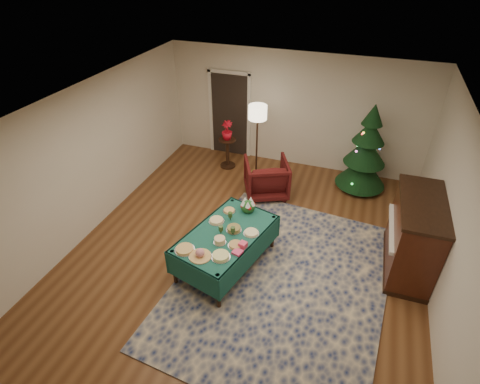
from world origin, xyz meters
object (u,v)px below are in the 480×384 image
(potted_plant, at_px, (227,134))
(christmas_tree, at_px, (366,152))
(floor_lamp, at_px, (258,117))
(side_table, at_px, (228,153))
(gift_box, at_px, (243,245))
(buffet_table, at_px, (226,239))
(armchair, at_px, (266,176))
(piano, at_px, (413,237))

(potted_plant, bearing_deg, christmas_tree, 1.94)
(potted_plant, bearing_deg, floor_lamp, -6.77)
(side_table, bearing_deg, gift_box, -65.31)
(gift_box, height_order, christmas_tree, christmas_tree)
(buffet_table, relative_size, side_table, 2.71)
(armchair, relative_size, potted_plant, 1.99)
(potted_plant, distance_m, christmas_tree, 3.13)
(christmas_tree, bearing_deg, gift_box, -114.47)
(floor_lamp, xyz_separation_m, potted_plant, (-0.76, 0.09, -0.58))
(armchair, height_order, side_table, armchair)
(buffet_table, xyz_separation_m, armchair, (0.04, 2.29, -0.11))
(buffet_table, relative_size, christmas_tree, 1.02)
(christmas_tree, relative_size, piano, 1.25)
(buffet_table, relative_size, armchair, 2.21)
(floor_lamp, relative_size, potted_plant, 3.74)
(buffet_table, distance_m, christmas_tree, 3.80)
(floor_lamp, distance_m, potted_plant, 0.96)
(christmas_tree, bearing_deg, buffet_table, -121.03)
(buffet_table, relative_size, potted_plant, 4.40)
(side_table, bearing_deg, potted_plant, 0.00)
(gift_box, relative_size, piano, 0.07)
(piano, bearing_deg, side_table, 151.73)
(gift_box, height_order, potted_plant, potted_plant)
(armchair, bearing_deg, buffet_table, 64.02)
(gift_box, relative_size, floor_lamp, 0.07)
(buffet_table, bearing_deg, christmas_tree, 58.97)
(buffet_table, height_order, floor_lamp, floor_lamp)
(buffet_table, distance_m, armchair, 2.29)
(floor_lamp, xyz_separation_m, side_table, (-0.76, 0.09, -1.08))
(gift_box, xyz_separation_m, side_table, (-1.55, 3.37, -0.38))
(potted_plant, xyz_separation_m, christmas_tree, (3.13, 0.11, 0.02))
(gift_box, bearing_deg, christmas_tree, 65.53)
(gift_box, distance_m, armchair, 2.55)
(gift_box, distance_m, side_table, 3.73)
(buffet_table, relative_size, piano, 1.27)
(side_table, bearing_deg, floor_lamp, -6.77)
(floor_lamp, height_order, potted_plant, floor_lamp)
(side_table, height_order, christmas_tree, christmas_tree)
(buffet_table, height_order, potted_plant, potted_plant)
(buffet_table, xyz_separation_m, floor_lamp, (-0.42, 3.05, 0.88))
(christmas_tree, bearing_deg, potted_plant, -178.06)
(armchair, distance_m, side_table, 1.49)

